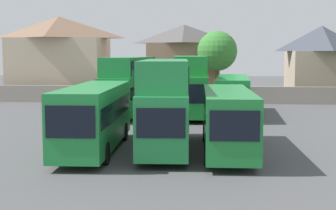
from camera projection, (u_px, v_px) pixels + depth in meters
ground at (181, 112)px, 44.64m from camera, size 140.00×140.00×0.00m
depot_boundary_wall at (185, 95)px, 52.06m from camera, size 56.00×0.50×1.80m
bus_1 at (95, 114)px, 26.52m from camera, size 2.80×10.56×3.52m
bus_2 at (165, 99)px, 26.92m from camera, size 3.01×10.47×4.91m
bus_3 at (228, 117)px, 26.14m from camera, size 2.68×10.40×3.32m
bus_4 at (130, 83)px, 42.06m from camera, size 3.25×11.95×4.92m
bus_5 at (189, 82)px, 42.01m from camera, size 3.33×12.10×5.02m
bus_6 at (233, 93)px, 41.84m from camera, size 3.14×11.27×3.26m
house_terrace_left at (60, 56)px, 58.57m from camera, size 11.26×7.99×9.57m
house_terrace_centre at (184, 60)px, 58.96m from camera, size 8.72×7.45×8.63m
house_terrace_right at (321, 62)px, 57.10m from camera, size 7.56×8.11×8.40m
tree_left_of_lot at (217, 51)px, 53.79m from camera, size 4.36×4.36×7.67m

